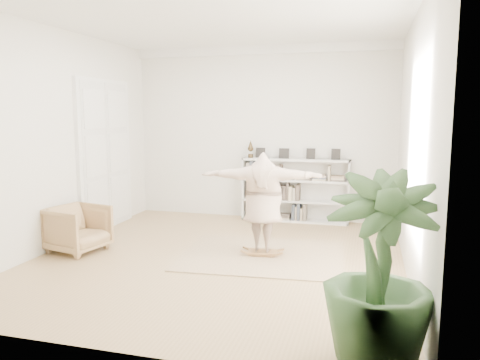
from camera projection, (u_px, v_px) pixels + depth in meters
The scene contains 9 objects.
floor at pixel (219, 258), 7.24m from camera, with size 6.00×6.00×0.00m, color #94764C.
room_shell at pixel (262, 50), 9.55m from camera, with size 6.00×6.00×6.00m.
doors at pixel (106, 156), 8.99m from camera, with size 0.09×1.78×2.92m.
bookshelf at pixel (295, 191), 9.64m from camera, with size 2.20×0.35×1.64m.
armchair at pixel (78, 229), 7.54m from camera, with size 0.80×0.83×0.75m, color tan.
rug at pixel (262, 255), 7.34m from camera, with size 2.50×2.00×0.02m, color tan.
rocker_board at pixel (262, 252), 7.33m from camera, with size 0.47×0.31×0.10m.
person at pixel (263, 200), 7.21m from camera, with size 1.91×0.52×1.55m, color tan.
houseplant at pixel (378, 270), 4.08m from camera, with size 0.97×0.97×1.73m, color #2D4D26.
Camera 1 is at (2.18, -6.65, 2.22)m, focal length 35.00 mm.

